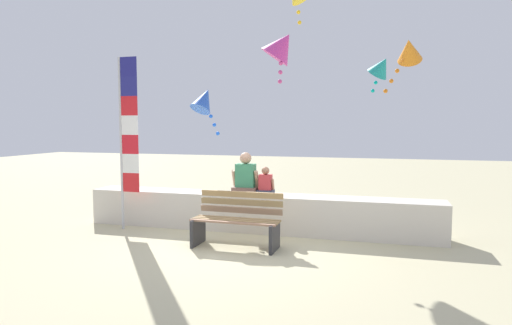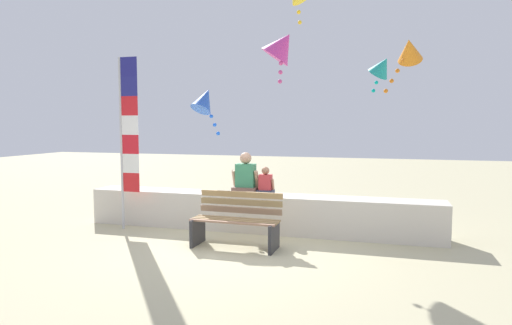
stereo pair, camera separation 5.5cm
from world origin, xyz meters
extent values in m
plane|color=#BEB68D|center=(0.00, 0.00, 0.00)|extent=(40.00, 40.00, 0.00)
cube|color=beige|center=(0.00, 1.14, 0.35)|extent=(6.72, 0.64, 0.69)
cube|color=#9D7359|center=(-0.03, -0.26, 0.45)|extent=(1.45, 0.10, 0.03)
cube|color=#9A7C4F|center=(-0.03, -0.15, 0.45)|extent=(1.45, 0.10, 0.03)
cube|color=#A18054|center=(-0.02, -0.04, 0.45)|extent=(1.45, 0.10, 0.03)
cube|color=#9E7E51|center=(-0.02, 0.08, 0.45)|extent=(1.45, 0.10, 0.03)
cube|color=#95745B|center=(-0.02, 0.18, 0.57)|extent=(1.45, 0.08, 0.10)
cube|color=#957C52|center=(-0.02, 0.21, 0.70)|extent=(1.45, 0.08, 0.10)
cube|color=#A68453|center=(-0.02, 0.23, 0.83)|extent=(1.45, 0.08, 0.10)
cube|color=#2D2D33|center=(-0.69, -0.08, 0.23)|extent=(0.06, 0.53, 0.45)
cube|color=#2D2D33|center=(0.64, -0.11, 0.23)|extent=(0.06, 0.53, 0.45)
cube|color=brown|center=(-0.24, 1.19, 0.75)|extent=(0.46, 0.38, 0.13)
cube|color=#37845A|center=(-0.24, 1.19, 1.04)|extent=(0.36, 0.23, 0.44)
cylinder|color=tan|center=(-0.46, 1.17, 0.98)|extent=(0.07, 0.18, 0.32)
cylinder|color=tan|center=(-0.02, 1.17, 0.98)|extent=(0.07, 0.18, 0.32)
sphere|color=tan|center=(-0.24, 1.19, 1.37)|extent=(0.22, 0.22, 0.22)
cube|color=#323649|center=(0.15, 1.19, 0.73)|extent=(0.31, 0.25, 0.08)
cube|color=#C4373B|center=(0.15, 1.19, 0.92)|extent=(0.24, 0.15, 0.29)
cylinder|color=#9F6E53|center=(0.00, 1.18, 0.89)|extent=(0.05, 0.12, 0.21)
cylinder|color=#9F6E53|center=(0.29, 1.18, 0.89)|extent=(0.05, 0.12, 0.21)
sphere|color=#9F6E53|center=(0.15, 1.19, 1.14)|extent=(0.15, 0.15, 0.15)
cylinder|color=#B7B7BC|center=(-2.52, 0.58, 1.63)|extent=(0.05, 0.05, 3.25)
cube|color=red|center=(-2.33, 0.58, 0.90)|extent=(0.34, 0.02, 0.36)
cube|color=white|center=(-2.33, 0.58, 1.27)|extent=(0.34, 0.02, 0.36)
cube|color=red|center=(-2.33, 0.58, 1.63)|extent=(0.34, 0.02, 0.36)
cube|color=white|center=(-2.33, 0.58, 1.99)|extent=(0.34, 0.02, 0.36)
cube|color=red|center=(-2.33, 0.58, 2.35)|extent=(0.34, 0.02, 0.36)
cube|color=navy|center=(-2.33, 0.58, 2.71)|extent=(0.34, 0.02, 0.36)
cube|color=navy|center=(-2.33, 0.58, 3.07)|extent=(0.34, 0.02, 0.36)
cone|color=blue|center=(-1.44, 2.09, 2.53)|extent=(0.68, 0.78, 0.66)
sphere|color=blue|center=(-1.35, 2.05, 2.35)|extent=(0.08, 0.08, 0.08)
sphere|color=blue|center=(-1.26, 2.01, 2.17)|extent=(0.08, 0.08, 0.08)
sphere|color=blue|center=(-1.17, 1.97, 1.99)|extent=(0.08, 0.08, 0.08)
sphere|color=blue|center=(-1.08, 1.93, 1.81)|extent=(0.08, 0.08, 0.08)
cone|color=orange|center=(2.68, 1.79, 3.34)|extent=(0.53, 0.67, 0.60)
sphere|color=orange|center=(2.58, 1.80, 3.16)|extent=(0.08, 0.08, 0.08)
sphere|color=orange|center=(2.48, 1.82, 2.98)|extent=(0.08, 0.08, 0.08)
sphere|color=orange|center=(2.38, 1.84, 2.80)|extent=(0.08, 0.08, 0.08)
sphere|color=orange|center=(2.28, 1.85, 2.62)|extent=(0.08, 0.08, 0.08)
cone|color=#DB3D9E|center=(0.32, 1.75, 3.52)|extent=(0.88, 0.72, 0.78)
sphere|color=#CE428D|center=(0.34, 1.65, 3.34)|extent=(0.08, 0.08, 0.08)
sphere|color=#CE428D|center=(0.35, 1.55, 3.16)|extent=(0.08, 0.08, 0.08)
sphere|color=#CE428D|center=(0.37, 1.45, 2.98)|extent=(0.08, 0.08, 0.08)
sphere|color=#CE428D|center=(0.38, 1.35, 2.80)|extent=(0.08, 0.08, 0.08)
cone|color=teal|center=(2.19, 3.38, 3.26)|extent=(0.76, 0.72, 0.59)
sphere|color=#08A69F|center=(2.13, 3.30, 3.08)|extent=(0.08, 0.08, 0.08)
sphere|color=#08A69F|center=(2.08, 3.22, 2.90)|extent=(0.08, 0.08, 0.08)
sphere|color=#08A69F|center=(2.02, 3.13, 2.72)|extent=(0.08, 0.08, 0.08)
sphere|color=yellow|center=(0.58, 2.00, 4.40)|extent=(0.08, 0.08, 0.08)
sphere|color=yellow|center=(0.58, 2.10, 4.22)|extent=(0.08, 0.08, 0.08)
sphere|color=yellow|center=(0.59, 2.20, 4.04)|extent=(0.08, 0.08, 0.08)
camera|label=1|loc=(2.24, -6.87, 2.02)|focal=31.38mm
camera|label=2|loc=(2.30, -6.86, 2.02)|focal=31.38mm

